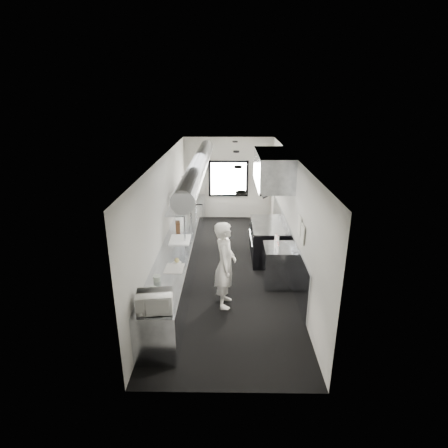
{
  "coord_description": "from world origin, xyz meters",
  "views": [
    {
      "loc": [
        0.02,
        -8.13,
        4.15
      ],
      "look_at": [
        -0.09,
        -0.2,
        1.26
      ],
      "focal_mm": 28.89,
      "sensor_mm": 36.0,
      "label": 1
    }
  ],
  "objects_px": {
    "deli_tub_b": "(157,278)",
    "plate_stack_a": "(178,199)",
    "squeeze_bottle_b": "(278,247)",
    "exhaust_hood": "(273,169)",
    "range": "(267,241)",
    "cutting_board": "(180,240)",
    "plate_stack_b": "(181,195)",
    "pass_shelf": "(183,199)",
    "line_cook": "(225,265)",
    "squeeze_bottle_d": "(278,240)",
    "squeeze_bottle_a": "(278,249)",
    "far_work_table": "(194,212)",
    "small_plate": "(177,263)",
    "plate_stack_c": "(184,190)",
    "squeeze_bottle_c": "(276,244)",
    "plate_stack_d": "(186,183)",
    "knife_block": "(178,227)",
    "prep_counter": "(179,261)",
    "squeeze_bottle_e": "(276,239)",
    "deli_tub_a": "(153,291)",
    "microwave": "(155,302)",
    "bottle_station": "(278,265)"
  },
  "relations": [
    {
      "from": "range",
      "to": "plate_stack_b",
      "type": "height_order",
      "value": "plate_stack_b"
    },
    {
      "from": "deli_tub_b",
      "to": "plate_stack_a",
      "type": "height_order",
      "value": "plate_stack_a"
    },
    {
      "from": "deli_tub_a",
      "to": "plate_stack_c",
      "type": "distance_m",
      "value": 3.86
    },
    {
      "from": "deli_tub_b",
      "to": "exhaust_hood",
      "type": "bearing_deg",
      "value": 51.28
    },
    {
      "from": "line_cook",
      "to": "small_plate",
      "type": "distance_m",
      "value": 0.98
    },
    {
      "from": "cutting_board",
      "to": "squeeze_bottle_b",
      "type": "distance_m",
      "value": 2.29
    },
    {
      "from": "deli_tub_a",
      "to": "squeeze_bottle_a",
      "type": "distance_m",
      "value": 2.95
    },
    {
      "from": "plate_stack_c",
      "to": "squeeze_bottle_b",
      "type": "distance_m",
      "value": 3.07
    },
    {
      "from": "squeeze_bottle_b",
      "to": "squeeze_bottle_c",
      "type": "xyz_separation_m",
      "value": [
        -0.02,
        0.16,
        0.0
      ]
    },
    {
      "from": "range",
      "to": "squeeze_bottle_d",
      "type": "bearing_deg",
      "value": -85.42
    },
    {
      "from": "plate_stack_d",
      "to": "squeeze_bottle_e",
      "type": "relative_size",
      "value": 2.1
    },
    {
      "from": "plate_stack_d",
      "to": "squeeze_bottle_a",
      "type": "xyz_separation_m",
      "value": [
        2.27,
        -2.73,
        -0.79
      ]
    },
    {
      "from": "exhaust_hood",
      "to": "plate_stack_b",
      "type": "distance_m",
      "value": 2.38
    },
    {
      "from": "cutting_board",
      "to": "range",
      "type": "bearing_deg",
      "value": 25.16
    },
    {
      "from": "line_cook",
      "to": "plate_stack_d",
      "type": "relative_size",
      "value": 4.41
    },
    {
      "from": "range",
      "to": "deli_tub_b",
      "type": "distance_m",
      "value": 3.82
    },
    {
      "from": "plate_stack_c",
      "to": "squeeze_bottle_c",
      "type": "bearing_deg",
      "value": -38.18
    },
    {
      "from": "knife_block",
      "to": "plate_stack_c",
      "type": "bearing_deg",
      "value": 72.12
    },
    {
      "from": "microwave",
      "to": "squeeze_bottle_c",
      "type": "bearing_deg",
      "value": 41.97
    },
    {
      "from": "range",
      "to": "cutting_board",
      "type": "xyz_separation_m",
      "value": [
        -2.16,
        -1.02,
        0.44
      ]
    },
    {
      "from": "far_work_table",
      "to": "squeeze_bottle_e",
      "type": "xyz_separation_m",
      "value": [
        2.26,
        -3.64,
        0.55
      ]
    },
    {
      "from": "plate_stack_b",
      "to": "line_cook",
      "type": "bearing_deg",
      "value": -63.65
    },
    {
      "from": "plate_stack_a",
      "to": "squeeze_bottle_e",
      "type": "height_order",
      "value": "plate_stack_a"
    },
    {
      "from": "microwave",
      "to": "line_cook",
      "type": "bearing_deg",
      "value": 48.96
    },
    {
      "from": "prep_counter",
      "to": "small_plate",
      "type": "height_order",
      "value": "small_plate"
    },
    {
      "from": "plate_stack_a",
      "to": "squeeze_bottle_b",
      "type": "xyz_separation_m",
      "value": [
        2.32,
        -1.27,
        -0.72
      ]
    },
    {
      "from": "plate_stack_a",
      "to": "squeeze_bottle_c",
      "type": "distance_m",
      "value": 2.65
    },
    {
      "from": "plate_stack_a",
      "to": "squeeze_bottle_d",
      "type": "relative_size",
      "value": 1.37
    },
    {
      "from": "cutting_board",
      "to": "squeeze_bottle_b",
      "type": "bearing_deg",
      "value": -14.06
    },
    {
      "from": "plate_stack_b",
      "to": "plate_stack_d",
      "type": "height_order",
      "value": "plate_stack_d"
    },
    {
      "from": "pass_shelf",
      "to": "deli_tub_b",
      "type": "distance_m",
      "value": 3.33
    },
    {
      "from": "exhaust_hood",
      "to": "squeeze_bottle_c",
      "type": "xyz_separation_m",
      "value": [
        -0.03,
        -1.41,
        -1.4
      ]
    },
    {
      "from": "range",
      "to": "plate_stack_c",
      "type": "height_order",
      "value": "plate_stack_c"
    },
    {
      "from": "far_work_table",
      "to": "plate_stack_d",
      "type": "relative_size",
      "value": 2.91
    },
    {
      "from": "prep_counter",
      "to": "deli_tub_a",
      "type": "xyz_separation_m",
      "value": [
        -0.14,
        -2.22,
        0.5
      ]
    },
    {
      "from": "cutting_board",
      "to": "plate_stack_c",
      "type": "distance_m",
      "value": 1.61
    },
    {
      "from": "range",
      "to": "squeeze_bottle_b",
      "type": "relative_size",
      "value": 9.31
    },
    {
      "from": "prep_counter",
      "to": "squeeze_bottle_c",
      "type": "relative_size",
      "value": 33.69
    },
    {
      "from": "exhaust_hood",
      "to": "range",
      "type": "height_order",
      "value": "exhaust_hood"
    },
    {
      "from": "squeeze_bottle_d",
      "to": "far_work_table",
      "type": "bearing_deg",
      "value": 121.46
    },
    {
      "from": "range",
      "to": "squeeze_bottle_b",
      "type": "bearing_deg",
      "value": -87.98
    },
    {
      "from": "far_work_table",
      "to": "small_plate",
      "type": "height_order",
      "value": "small_plate"
    },
    {
      "from": "deli_tub_b",
      "to": "plate_stack_b",
      "type": "bearing_deg",
      "value": 87.98
    },
    {
      "from": "squeeze_bottle_a",
      "to": "deli_tub_b",
      "type": "bearing_deg",
      "value": -151.54
    },
    {
      "from": "small_plate",
      "to": "plate_stack_d",
      "type": "relative_size",
      "value": 0.45
    },
    {
      "from": "range",
      "to": "squeeze_bottle_a",
      "type": "bearing_deg",
      "value": -88.04
    },
    {
      "from": "plate_stack_a",
      "to": "plate_stack_d",
      "type": "xyz_separation_m",
      "value": [
        0.05,
        1.34,
        0.07
      ]
    },
    {
      "from": "bottle_station",
      "to": "deli_tub_a",
      "type": "distance_m",
      "value": 3.21
    },
    {
      "from": "exhaust_hood",
      "to": "cutting_board",
      "type": "xyz_separation_m",
      "value": [
        -2.22,
        -1.02,
        -1.48
      ]
    },
    {
      "from": "cutting_board",
      "to": "squeeze_bottle_b",
      "type": "xyz_separation_m",
      "value": [
        2.22,
        -0.56,
        0.08
      ]
    }
  ]
}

